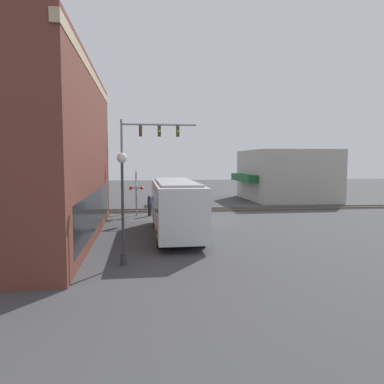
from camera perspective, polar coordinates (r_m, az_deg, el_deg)
name	(u,v)px	position (r m, az deg, el deg)	size (l,w,h in m)	color
ground_plane	(206,221)	(28.58, 2.14, -4.37)	(120.00, 120.00, 0.00)	#424244
shop_building	(286,175)	(45.26, 14.07, 2.53)	(10.81, 10.18, 5.76)	#B2ADA3
city_bus	(175,205)	(22.87, -2.53, -2.04)	(10.14, 2.59, 3.34)	silver
traffic_signal_gantry	(143,146)	(32.01, -7.50, 7.01)	(0.42, 6.39, 7.99)	gray
crossing_signal	(136,188)	(31.33, -8.49, 0.61)	(1.41, 1.18, 3.81)	gray
streetlamp	(123,199)	(16.42, -10.54, -0.99)	(0.44, 0.44, 4.89)	#38383A
rail_track_near	(195,210)	(34.44, 0.42, -2.75)	(2.60, 60.00, 0.15)	#332D28
parked_car_white	(161,199)	(38.78, -4.67, -1.01)	(4.47, 1.82, 1.37)	silver
pedestrian_at_crossing	(150,205)	(31.11, -6.48, -1.94)	(0.34, 0.34, 1.79)	black
pedestrian_near_bus	(197,211)	(26.79, 0.84, -2.91)	(0.34, 0.34, 1.87)	#2D3351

